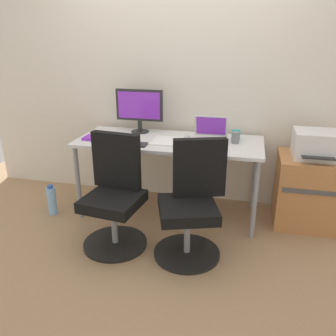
{
  "coord_description": "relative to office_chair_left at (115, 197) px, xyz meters",
  "views": [
    {
      "loc": [
        0.71,
        -3.09,
        1.68
      ],
      "look_at": [
        0.0,
        -0.05,
        0.49
      ],
      "focal_mm": 37.24,
      "sensor_mm": 36.0,
      "label": 1
    }
  ],
  "objects": [
    {
      "name": "mouse_by_laptop",
      "position": [
        -0.16,
        0.54,
        0.35
      ],
      "size": [
        0.06,
        0.1,
        0.03
      ],
      "primitive_type": "ellipsoid",
      "color": "#515156",
      "rests_on": "desk"
    },
    {
      "name": "mouse_by_monitor",
      "position": [
        0.47,
        0.74,
        0.35
      ],
      "size": [
        0.06,
        0.1,
        0.03
      ],
      "primitive_type": "ellipsoid",
      "color": "#B7B7B7",
      "rests_on": "desk"
    },
    {
      "name": "notebook",
      "position": [
        -0.38,
        0.51,
        0.35
      ],
      "size": [
        0.21,
        0.15,
        0.03
      ],
      "primitive_type": "cube",
      "color": "purple",
      "rests_on": "desk"
    },
    {
      "name": "desk",
      "position": [
        0.32,
        0.64,
        0.27
      ],
      "size": [
        1.74,
        0.72,
        0.76
      ],
      "color": "silver",
      "rests_on": "ground"
    },
    {
      "name": "keyboard_by_laptop",
      "position": [
        0.64,
        0.46,
        0.34
      ],
      "size": [
        0.34,
        0.12,
        0.02
      ],
      "primitive_type": "cube",
      "color": "#2D2D2D",
      "rests_on": "desk"
    },
    {
      "name": "desktop_monitor",
      "position": [
        -0.04,
        0.85,
        0.58
      ],
      "size": [
        0.48,
        0.18,
        0.43
      ],
      "color": "#262626",
      "rests_on": "desk"
    },
    {
      "name": "open_laptop",
      "position": [
        0.69,
        0.72,
        0.39
      ],
      "size": [
        0.31,
        0.28,
        0.22
      ],
      "color": "silver",
      "rests_on": "desk"
    },
    {
      "name": "keyboard_by_monitor",
      "position": [
        -0.01,
        0.4,
        0.34
      ],
      "size": [
        0.34,
        0.12,
        0.02
      ],
      "primitive_type": "cube",
      "color": "#2D2D2D",
      "rests_on": "desk"
    },
    {
      "name": "pen_cup",
      "position": [
        0.93,
        0.68,
        0.39
      ],
      "size": [
        0.07,
        0.07,
        0.1
      ],
      "primitive_type": "cylinder",
      "color": "slate",
      "rests_on": "desk"
    },
    {
      "name": "office_chair_left",
      "position": [
        0.0,
        0.0,
        0.0
      ],
      "size": [
        0.54,
        0.54,
        0.94
      ],
      "color": "black",
      "rests_on": "ground"
    },
    {
      "name": "ground_plane",
      "position": [
        0.32,
        0.64,
        -0.42
      ],
      "size": [
        5.28,
        5.28,
        0.0
      ],
      "primitive_type": "plane",
      "color": "#9E7A56"
    },
    {
      "name": "paper_pile",
      "position": [
        0.28,
        0.58,
        0.34
      ],
      "size": [
        0.21,
        0.3,
        0.01
      ],
      "primitive_type": "cube",
      "color": "white",
      "rests_on": "desk"
    },
    {
      "name": "office_chair_right",
      "position": [
        0.65,
        -0.0,
        0.0
      ],
      "size": [
        0.56,
        0.56,
        0.94
      ],
      "color": "black",
      "rests_on": "ground"
    },
    {
      "name": "coffee_mug",
      "position": [
        0.93,
        0.79,
        0.38
      ],
      "size": [
        0.08,
        0.08,
        0.09
      ],
      "primitive_type": "cylinder",
      "color": "teal",
      "rests_on": "desk"
    },
    {
      "name": "side_cabinet",
      "position": [
        1.63,
        0.72,
        -0.09
      ],
      "size": [
        0.59,
        0.53,
        0.66
      ],
      "color": "#B77542",
      "rests_on": "ground"
    },
    {
      "name": "printer",
      "position": [
        1.63,
        0.72,
        0.35
      ],
      "size": [
        0.38,
        0.4,
        0.24
      ],
      "color": "silver",
      "rests_on": "side_cabinet"
    },
    {
      "name": "water_bottle_on_floor",
      "position": [
        -0.81,
        0.32,
        -0.28
      ],
      "size": [
        0.09,
        0.09,
        0.31
      ],
      "color": "#8CBFF2",
      "rests_on": "ground"
    },
    {
      "name": "back_wall",
      "position": [
        0.32,
        1.08,
        0.88
      ],
      "size": [
        4.4,
        0.04,
        2.6
      ],
      "primitive_type": "cube",
      "color": "silver",
      "rests_on": "ground"
    }
  ]
}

